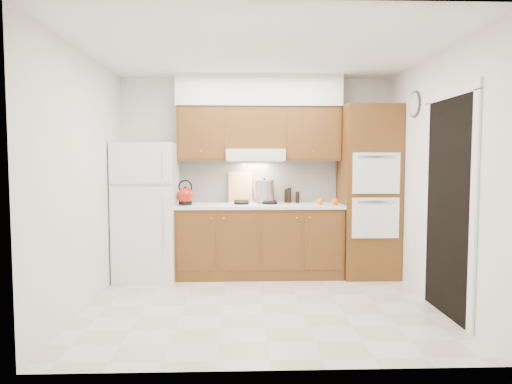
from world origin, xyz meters
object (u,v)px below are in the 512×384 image
at_px(fridge, 147,211).
at_px(stock_pot, 264,191).
at_px(kettle, 185,196).
at_px(oven_cabinet, 368,192).

distance_m(fridge, stock_pot, 1.52).
xyz_separation_m(fridge, kettle, (0.49, -0.03, 0.20)).
bearing_deg(kettle, oven_cabinet, -3.41).
xyz_separation_m(fridge, oven_cabinet, (2.85, 0.03, 0.24)).
bearing_deg(oven_cabinet, stock_pot, 176.58).
distance_m(fridge, kettle, 0.53).
bearing_deg(oven_cabinet, fridge, -179.30).
xyz_separation_m(fridge, stock_pot, (1.50, 0.12, 0.25)).
distance_m(oven_cabinet, stock_pot, 1.35).
bearing_deg(stock_pot, kettle, -171.56).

